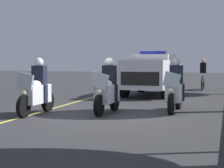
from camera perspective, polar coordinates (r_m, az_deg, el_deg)
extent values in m
plane|color=#333335|center=(11.91, -0.98, -4.53)|extent=(80.00, 80.00, 0.00)
cube|color=#E0D14C|center=(12.75, -10.62, -4.04)|extent=(48.00, 0.12, 0.01)
cylinder|color=black|center=(11.73, -12.46, -3.17)|extent=(0.64, 0.14, 0.64)
cylinder|color=black|center=(13.04, -9.13, -2.46)|extent=(0.64, 0.16, 0.64)
cube|color=white|center=(12.33, -10.77, -1.42)|extent=(1.21, 0.47, 0.56)
ellipsoid|color=white|center=(12.26, -10.89, -0.04)|extent=(0.57, 0.34, 0.24)
cube|color=silver|center=(11.75, -12.26, 0.42)|extent=(0.08, 0.56, 0.53)
sphere|color=#F9F4CC|center=(11.72, -12.39, -1.20)|extent=(0.17, 0.17, 0.17)
sphere|color=red|center=(11.95, -12.61, 0.13)|extent=(0.09, 0.09, 0.09)
sphere|color=#1933F2|center=(11.79, -11.27, 0.10)|extent=(0.09, 0.09, 0.09)
cube|color=black|center=(12.50, -10.29, 1.22)|extent=(0.29, 0.41, 0.60)
cube|color=black|center=(12.39, -9.58, -1.39)|extent=(0.18, 0.15, 0.56)
cube|color=black|center=(12.57, -11.19, -1.33)|extent=(0.18, 0.15, 0.56)
sphere|color=white|center=(12.47, -10.35, 3.06)|extent=(0.28, 0.28, 0.28)
cylinder|color=black|center=(11.67, -1.86, -3.12)|extent=(0.64, 0.14, 0.64)
cylinder|color=black|center=(13.08, 0.37, -2.40)|extent=(0.64, 0.16, 0.64)
cube|color=silver|center=(12.32, -0.71, -1.36)|extent=(1.21, 0.47, 0.56)
ellipsoid|color=silver|center=(12.25, -0.79, 0.02)|extent=(0.57, 0.34, 0.24)
cube|color=silver|center=(11.70, -1.70, 0.49)|extent=(0.08, 0.56, 0.53)
sphere|color=#F9F4CC|center=(11.66, -1.80, -1.15)|extent=(0.17, 0.17, 0.17)
sphere|color=red|center=(11.88, -2.22, 0.19)|extent=(0.09, 0.09, 0.09)
sphere|color=#1933F2|center=(11.77, -0.75, 0.17)|extent=(0.09, 0.09, 0.09)
cube|color=black|center=(12.51, -0.38, 1.28)|extent=(0.29, 0.41, 0.60)
cube|color=black|center=(12.42, 0.41, -1.32)|extent=(0.18, 0.15, 0.56)
cube|color=black|center=(12.55, -1.33, -1.27)|extent=(0.18, 0.15, 0.56)
sphere|color=white|center=(12.48, -0.41, 3.11)|extent=(0.28, 0.28, 0.28)
cylinder|color=black|center=(12.19, 8.40, -2.87)|extent=(0.64, 0.14, 0.64)
cylinder|color=black|center=(13.66, 9.44, -2.19)|extent=(0.64, 0.16, 0.64)
cube|color=white|center=(12.88, 8.95, -1.19)|extent=(1.21, 0.47, 0.56)
ellipsoid|color=white|center=(12.81, 8.93, 0.13)|extent=(0.57, 0.34, 0.24)
cube|color=silver|center=(12.23, 8.51, 0.58)|extent=(0.08, 0.56, 0.53)
sphere|color=#F9F4CC|center=(12.19, 8.45, -0.98)|extent=(0.17, 0.17, 0.17)
sphere|color=red|center=(12.39, 7.88, 0.30)|extent=(0.09, 0.09, 0.09)
sphere|color=#1933F2|center=(12.34, 9.34, 0.27)|extent=(0.09, 0.09, 0.09)
cube|color=black|center=(13.07, 9.13, 1.34)|extent=(0.29, 0.41, 0.60)
cube|color=black|center=(13.02, 9.94, -1.15)|extent=(0.18, 0.15, 0.56)
cube|color=black|center=(13.08, 8.20, -1.11)|extent=(0.18, 0.15, 0.56)
sphere|color=silver|center=(13.04, 9.14, 3.09)|extent=(0.28, 0.28, 0.28)
cube|color=silver|center=(18.74, 5.77, 1.53)|extent=(4.95, 2.04, 1.24)
cube|color=silver|center=(19.03, 5.98, 3.67)|extent=(2.45, 1.82, 0.36)
cube|color=#2633D8|center=(18.83, 5.86, 4.46)|extent=(0.31, 1.21, 0.14)
cube|color=black|center=(16.41, 4.01, 0.76)|extent=(0.17, 1.62, 0.56)
cylinder|color=black|center=(17.09, 7.62, -0.76)|extent=(0.81, 0.30, 0.80)
cylinder|color=black|center=(17.50, 1.81, -0.63)|extent=(0.81, 0.30, 0.80)
cylinder|color=black|center=(20.14, 9.20, -0.13)|extent=(0.81, 0.30, 0.80)
cylinder|color=black|center=(20.48, 4.21, -0.03)|extent=(0.81, 0.30, 0.80)
cylinder|color=black|center=(21.83, 12.67, -0.07)|extent=(0.66, 0.06, 0.66)
cylinder|color=black|center=(22.92, 12.92, 0.09)|extent=(0.66, 0.06, 0.66)
cube|color=black|center=(22.36, 12.81, 0.70)|extent=(1.00, 0.09, 0.36)
cube|color=black|center=(22.39, 12.84, 2.24)|extent=(0.25, 0.33, 0.56)
sphere|color=tan|center=(22.35, 12.85, 3.22)|extent=(0.22, 0.22, 0.22)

